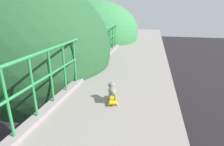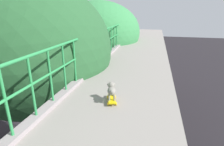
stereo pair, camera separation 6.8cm
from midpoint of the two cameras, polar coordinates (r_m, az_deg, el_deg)
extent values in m
cube|color=black|center=(3.08, -1.99, -17.12)|extent=(2.51, 0.06, 0.00)
cylinder|color=#2C914B|center=(2.89, -30.11, -8.37)|extent=(0.04, 0.04, 1.05)
cylinder|color=#2C914B|center=(3.27, -23.59, -4.26)|extent=(0.04, 0.04, 1.05)
cylinder|color=#2C914B|center=(3.69, -18.54, -1.00)|extent=(0.04, 0.04, 1.05)
cylinder|color=#2C914B|center=(4.14, -14.57, 1.58)|extent=(0.04, 0.04, 1.05)
cylinder|color=#2C914B|center=(4.62, -11.40, 3.63)|extent=(0.04, 0.04, 1.05)
cylinder|color=#2C914B|center=(5.11, -8.82, 5.28)|extent=(0.04, 0.04, 1.05)
cylinder|color=#2C914B|center=(5.62, -6.69, 6.63)|extent=(0.04, 0.04, 1.05)
cylinder|color=#2C914B|center=(6.13, -4.90, 7.75)|extent=(0.04, 0.04, 1.05)
cylinder|color=#2C914B|center=(6.66, -3.38, 8.69)|extent=(0.04, 0.04, 1.05)
cylinder|color=#2C914B|center=(7.18, -2.08, 9.49)|extent=(0.04, 0.04, 1.05)
cylinder|color=#2C914B|center=(7.71, -0.96, 10.17)|extent=(0.04, 0.04, 1.05)
cylinder|color=#2C914B|center=(8.25, 0.03, 10.76)|extent=(0.04, 0.04, 1.05)
cylinder|color=#2C914B|center=(8.79, 0.90, 11.28)|extent=(0.04, 0.04, 1.05)
cylinder|color=#2C914B|center=(9.33, 1.67, 11.74)|extent=(0.04, 0.04, 1.05)
cylinder|color=#2C914B|center=(9.87, 2.35, 12.14)|extent=(0.04, 0.04, 1.05)
cylinder|color=#2C914B|center=(10.41, 2.97, 12.50)|extent=(0.04, 0.04, 1.05)
cylinder|color=#2C914B|center=(10.96, 3.53, 12.83)|extent=(0.04, 0.04, 1.05)
cylinder|color=#2C914B|center=(11.50, 4.04, 13.12)|extent=(0.04, 0.04, 1.05)
cylinder|color=#2C914B|center=(12.05, 4.50, 13.38)|extent=(0.04, 0.04, 1.05)
cylinder|color=#2C914B|center=(12.60, 4.92, 13.62)|extent=(0.04, 0.04, 1.05)
cylinder|color=#2C914B|center=(13.15, 5.31, 13.84)|extent=(0.04, 0.04, 1.05)
cylinder|color=#2C914B|center=(13.69, 5.66, 14.04)|extent=(0.04, 0.04, 1.05)
cylinder|color=#2C914B|center=(14.25, 5.99, 14.23)|extent=(0.04, 0.04, 1.05)
cylinder|color=#2C914B|center=(14.80, 6.30, 14.40)|extent=(0.04, 0.04, 1.05)
cylinder|color=#2C914B|center=(15.35, 6.59, 14.56)|extent=(0.04, 0.04, 1.05)
cylinder|color=#2C914B|center=(15.90, 6.85, 14.71)|extent=(0.04, 0.04, 1.05)
cylinder|color=#2C914B|center=(16.45, 7.10, 14.85)|extent=(0.04, 0.04, 1.05)
cylinder|color=#2C914B|center=(17.00, 7.33, 14.97)|extent=(0.04, 0.04, 1.05)
cylinder|color=#2C914B|center=(17.56, 7.55, 15.09)|extent=(0.04, 0.04, 1.05)
cylinder|color=#2C914B|center=(18.11, 7.75, 15.21)|extent=(0.04, 0.04, 1.05)
cube|color=#ABB1BC|center=(13.18, -21.44, -16.48)|extent=(1.62, 4.35, 0.60)
cube|color=#1E232B|center=(12.81, -22.04, -14.76)|extent=(1.42, 2.15, 0.48)
cylinder|color=black|center=(13.87, -15.32, -14.68)|extent=(0.22, 0.70, 0.70)
cylinder|color=black|center=(14.61, -20.78, -13.45)|extent=(0.22, 0.70, 0.70)
cylinder|color=black|center=(12.86, -28.02, -19.50)|extent=(0.22, 0.70, 0.70)
cube|color=red|center=(22.21, -15.30, 2.59)|extent=(2.45, 10.31, 3.10)
cube|color=black|center=(22.07, -15.42, 3.93)|extent=(2.47, 9.49, 0.70)
cylinder|color=black|center=(25.21, -8.83, 1.80)|extent=(0.28, 0.96, 0.96)
cylinder|color=black|center=(26.17, -13.60, 2.13)|extent=(0.28, 0.96, 0.96)
cylinder|color=black|center=(19.77, -15.82, -3.68)|extent=(0.28, 0.96, 0.96)
cylinder|color=black|center=(20.98, -21.45, -2.97)|extent=(0.28, 0.96, 0.96)
cylinder|color=#4A312E|center=(8.82, -19.41, -19.80)|extent=(0.53, 0.53, 5.06)
ellipsoid|color=#27582F|center=(7.10, -23.01, 6.76)|extent=(5.52, 5.52, 4.83)
cylinder|color=#473225|center=(13.14, -3.77, -4.93)|extent=(0.58, 0.58, 5.12)
ellipsoid|color=#398649|center=(12.06, -4.20, 12.86)|extent=(5.38, 5.38, 3.94)
cube|color=yellow|center=(3.81, 0.42, -8.04)|extent=(0.27, 0.50, 0.02)
cylinder|color=yellow|center=(3.97, 1.49, -7.57)|extent=(0.04, 0.07, 0.07)
cylinder|color=yellow|center=(3.96, -0.91, -7.62)|extent=(0.04, 0.07, 0.07)
cylinder|color=yellow|center=(3.70, 1.85, -9.73)|extent=(0.04, 0.07, 0.07)
cylinder|color=yellow|center=(3.69, -0.75, -9.80)|extent=(0.04, 0.07, 0.07)
cylinder|color=gray|center=(3.85, 1.04, -6.50)|extent=(0.04, 0.04, 0.12)
cylinder|color=gray|center=(3.85, -0.48, -6.53)|extent=(0.04, 0.04, 0.12)
cylinder|color=gray|center=(3.67, 1.26, -7.86)|extent=(0.04, 0.04, 0.12)
cylinder|color=gray|center=(3.67, -0.35, -7.90)|extent=(0.04, 0.04, 0.12)
ellipsoid|color=gray|center=(3.72, 0.37, -5.72)|extent=(0.24, 0.31, 0.15)
sphere|color=gray|center=(3.79, 0.28, -3.94)|extent=(0.15, 0.15, 0.15)
ellipsoid|color=slate|center=(3.85, 0.22, -3.70)|extent=(0.07, 0.08, 0.04)
sphere|color=gray|center=(3.78, 1.12, -3.67)|extent=(0.06, 0.06, 0.06)
sphere|color=gray|center=(3.78, -0.56, -3.70)|extent=(0.06, 0.06, 0.06)
sphere|color=gray|center=(3.57, 0.50, -5.99)|extent=(0.08, 0.08, 0.08)
camera|label=1|loc=(0.03, -89.59, 0.14)|focal=28.70mm
camera|label=2|loc=(0.03, 90.41, -0.14)|focal=28.70mm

